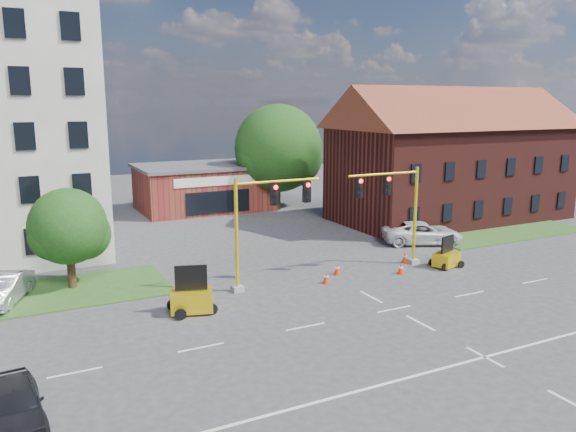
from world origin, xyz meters
The scene contains 18 objects.
ground centered at (0.00, 0.00, 0.00)m, with size 120.00×120.00×0.00m, color #3D3D40.
grass_verge_ne centered at (18.00, 9.00, 0.04)m, with size 14.00×4.00×0.08m, color #295620.
lane_markings centered at (0.00, -3.00, 0.01)m, with size 60.00×36.00×0.01m, color white, non-canonical shape.
brick_shop centered at (0.00, 29.98, 2.16)m, with size 12.40×8.40×4.30m.
townhouse_row centered at (18.00, 16.00, 5.93)m, with size 21.00×11.00×11.50m.
tree_large centered at (6.93, 27.08, 5.57)m, with size 8.76×8.34×9.99m.
tree_nw_front centered at (-13.79, 10.58, 3.37)m, with size 4.37×4.16×5.61m.
signal_mast_west centered at (-4.36, 6.00, 3.92)m, with size 5.30×0.60×6.20m.
signal_mast_east centered at (4.36, 6.00, 3.92)m, with size 5.30×0.60×6.20m.
trailer_west centered at (-9.15, 4.06, 0.71)m, with size 2.30×1.85×2.28m.
trailer_east centered at (7.39, 4.47, 0.60)m, with size 1.94×1.60×1.90m.
cone_a centered at (-1.00, 5.00, 0.34)m, with size 0.40×0.40×0.70m.
cone_b centered at (0.44, 6.15, 0.34)m, with size 0.40×0.40×0.70m.
cone_c centered at (3.90, 4.54, 0.34)m, with size 0.40×0.40×0.70m.
cone_d centered at (5.65, 6.39, 0.34)m, with size 0.40×0.40×0.70m.
pickup_white centered at (9.94, 9.86, 0.80)m, with size 2.65×5.75×1.60m, color white.
sedan_dark centered at (-17.07, -2.83, 0.70)m, with size 1.64×4.08×1.39m, color black.
sedan_silver_front centered at (-17.32, 9.67, 0.74)m, with size 1.56×4.48×1.48m, color #A0A1A8.
Camera 1 is at (-16.55, -21.31, 10.12)m, focal length 35.00 mm.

